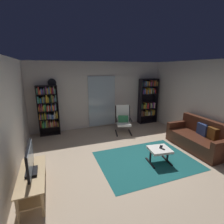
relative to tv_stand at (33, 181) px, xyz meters
The scene contains 16 objects.
ground_plane 2.37m from the tv_stand, 11.61° to the left, with size 7.02×7.02×0.00m, color tan.
wall_back 4.20m from the tv_stand, 55.67° to the left, with size 5.60×0.06×2.60m, color silver.
wall_left 1.16m from the tv_stand, 129.90° to the left, with size 0.06×6.00×2.60m, color silver.
wall_right 5.12m from the tv_stand, ahead, with size 0.06×6.00×2.60m, color silver.
glass_door_panel 4.14m from the tv_stand, 54.23° to the left, with size 1.10×0.01×2.00m, color silver.
area_rug 2.70m from the tv_stand, ahead, with size 2.45×1.84×0.01m, color #1B5C5B.
tv_stand is the anchor object (origin of this frame).
television 0.41m from the tv_stand, 82.58° to the left, with size 0.20×0.82×0.53m.
bookshelf_near_tv 3.22m from the tv_stand, 83.85° to the left, with size 0.70×0.30×1.78m.
bookshelf_near_sofa 5.46m from the tv_stand, 35.52° to the left, with size 0.82×0.30×1.92m.
leather_sofa 4.53m from the tv_stand, ahead, with size 0.84×1.79×0.87m.
lounge_armchair 3.77m from the tv_stand, 39.40° to the left, with size 0.72×0.78×1.02m.
ottoman 2.91m from the tv_stand, ahead, with size 0.58×0.54×0.39m.
tv_remote 2.95m from the tv_stand, ahead, with size 0.04×0.14×0.02m, color black.
cell_phone 3.02m from the tv_stand, ahead, with size 0.07×0.14×0.01m, color black.
wall_clock 3.68m from the tv_stand, 80.49° to the left, with size 0.29×0.03×0.29m.
Camera 1 is at (-1.87, -3.51, 2.35)m, focal length 26.94 mm.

